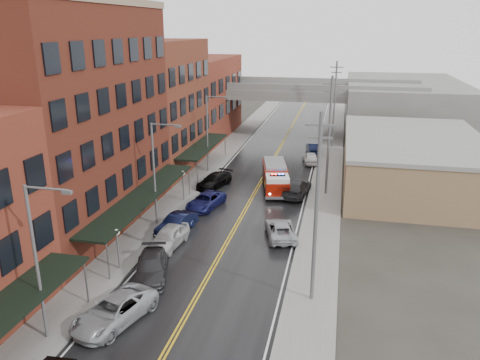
# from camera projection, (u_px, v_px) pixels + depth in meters

# --- Properties ---
(road) EXTENTS (11.00, 160.00, 0.02)m
(road) POSITION_uv_depth(u_px,v_px,m) (247.00, 206.00, 44.91)
(road) COLOR black
(road) RESTS_ON ground
(sidewalk_left) EXTENTS (3.00, 160.00, 0.15)m
(sidewalk_left) POSITION_uv_depth(u_px,v_px,m) (175.00, 200.00, 46.38)
(sidewalk_left) COLOR slate
(sidewalk_left) RESTS_ON ground
(sidewalk_right) EXTENTS (3.00, 160.00, 0.15)m
(sidewalk_right) POSITION_uv_depth(u_px,v_px,m) (324.00, 212.00, 43.40)
(sidewalk_right) COLOR slate
(sidewalk_right) RESTS_ON ground
(curb_left) EXTENTS (0.30, 160.00, 0.15)m
(curb_left) POSITION_uv_depth(u_px,v_px,m) (191.00, 201.00, 46.04)
(curb_left) COLOR gray
(curb_left) RESTS_ON ground
(curb_right) EXTENTS (0.30, 160.00, 0.15)m
(curb_right) POSITION_uv_depth(u_px,v_px,m) (306.00, 210.00, 43.74)
(curb_right) COLOR gray
(curb_right) RESTS_ON ground
(brick_building_b) EXTENTS (9.00, 20.00, 18.00)m
(brick_building_b) POSITION_uv_depth(u_px,v_px,m) (72.00, 122.00, 38.31)
(brick_building_b) COLOR #592317
(brick_building_b) RESTS_ON ground
(brick_building_c) EXTENTS (9.00, 15.00, 15.00)m
(brick_building_c) POSITION_uv_depth(u_px,v_px,m) (155.00, 106.00, 55.02)
(brick_building_c) COLOR maroon
(brick_building_c) RESTS_ON ground
(brick_building_far) EXTENTS (9.00, 20.00, 12.00)m
(brick_building_far) POSITION_uv_depth(u_px,v_px,m) (199.00, 98.00, 71.72)
(brick_building_far) COLOR maroon
(brick_building_far) RESTS_ON ground
(tan_building) EXTENTS (14.00, 22.00, 5.00)m
(tan_building) POSITION_uv_depth(u_px,v_px,m) (412.00, 163.00, 50.15)
(tan_building) COLOR #946F4F
(tan_building) RESTS_ON ground
(right_far_block) EXTENTS (18.00, 30.00, 8.00)m
(right_far_block) POSITION_uv_depth(u_px,v_px,m) (403.00, 106.00, 77.11)
(right_far_block) COLOR slate
(right_far_block) RESTS_ON ground
(awning_1) EXTENTS (2.60, 18.00, 3.09)m
(awning_1) POSITION_uv_depth(u_px,v_px,m) (143.00, 196.00, 39.01)
(awning_1) COLOR black
(awning_1) RESTS_ON ground
(awning_2) EXTENTS (2.60, 13.00, 3.09)m
(awning_2) POSITION_uv_depth(u_px,v_px,m) (203.00, 146.00, 55.24)
(awning_2) COLOR black
(awning_2) RESTS_ON ground
(globe_lamp_1) EXTENTS (0.44, 0.44, 3.12)m
(globe_lamp_1) POSITION_uv_depth(u_px,v_px,m) (117.00, 240.00, 32.50)
(globe_lamp_1) COLOR #59595B
(globe_lamp_1) RESTS_ON ground
(globe_lamp_2) EXTENTS (0.44, 0.44, 3.12)m
(globe_lamp_2) POSITION_uv_depth(u_px,v_px,m) (183.00, 179.00, 45.49)
(globe_lamp_2) COLOR #59595B
(globe_lamp_2) RESTS_ON ground
(street_lamp_0) EXTENTS (2.64, 0.22, 9.00)m
(street_lamp_0) POSITION_uv_depth(u_px,v_px,m) (39.00, 255.00, 24.21)
(street_lamp_0) COLOR #59595B
(street_lamp_0) RESTS_ON ground
(street_lamp_1) EXTENTS (2.64, 0.22, 9.00)m
(street_lamp_1) POSITION_uv_depth(u_px,v_px,m) (157.00, 168.00, 39.06)
(street_lamp_1) COLOR #59595B
(street_lamp_1) RESTS_ON ground
(street_lamp_2) EXTENTS (2.64, 0.22, 9.00)m
(street_lamp_2) POSITION_uv_depth(u_px,v_px,m) (209.00, 129.00, 53.90)
(street_lamp_2) COLOR #59595B
(street_lamp_2) RESTS_ON ground
(utility_pole_0) EXTENTS (1.80, 0.24, 12.00)m
(utility_pole_0) POSITION_uv_depth(u_px,v_px,m) (317.00, 207.00, 27.56)
(utility_pole_0) COLOR #59595B
(utility_pole_0) RESTS_ON ground
(utility_pole_1) EXTENTS (1.80, 0.24, 12.00)m
(utility_pole_1) POSITION_uv_depth(u_px,v_px,m) (329.00, 134.00, 46.11)
(utility_pole_1) COLOR #59595B
(utility_pole_1) RESTS_ON ground
(utility_pole_2) EXTENTS (1.80, 0.24, 12.00)m
(utility_pole_2) POSITION_uv_depth(u_px,v_px,m) (334.00, 103.00, 64.67)
(utility_pole_2) COLOR #59595B
(utility_pole_2) RESTS_ON ground
(overpass) EXTENTS (40.00, 10.00, 7.50)m
(overpass) POSITION_uv_depth(u_px,v_px,m) (288.00, 97.00, 72.73)
(overpass) COLOR slate
(overpass) RESTS_ON ground
(fire_truck) EXTENTS (4.24, 7.85, 2.74)m
(fire_truck) POSITION_uv_depth(u_px,v_px,m) (275.00, 177.00, 48.92)
(fire_truck) COLOR maroon
(fire_truck) RESTS_ON ground
(parked_car_left_2) EXTENTS (4.09, 6.05, 1.54)m
(parked_car_left_2) POSITION_uv_depth(u_px,v_px,m) (114.00, 311.00, 27.08)
(parked_car_left_2) COLOR #9C9FA3
(parked_car_left_2) RESTS_ON ground
(parked_car_left_3) EXTENTS (3.55, 5.55, 1.50)m
(parked_car_left_3) POSITION_uv_depth(u_px,v_px,m) (151.00, 267.00, 31.99)
(parked_car_left_3) COLOR #28282A
(parked_car_left_3) RESTS_ON ground
(parked_car_left_4) EXTENTS (2.38, 4.90, 1.61)m
(parked_car_left_4) POSITION_uv_depth(u_px,v_px,m) (169.00, 237.00, 36.51)
(parked_car_left_4) COLOR #B6B6B6
(parked_car_left_4) RESTS_ON ground
(parked_car_left_5) EXTENTS (2.68, 4.75, 1.48)m
(parked_car_left_5) POSITION_uv_depth(u_px,v_px,m) (177.00, 223.00, 39.16)
(parked_car_left_5) COLOR black
(parked_car_left_5) RESTS_ON ground
(parked_car_left_6) EXTENTS (3.28, 5.33, 1.38)m
(parked_car_left_6) POSITION_uv_depth(u_px,v_px,m) (206.00, 201.00, 44.35)
(parked_car_left_6) COLOR #151851
(parked_car_left_6) RESTS_ON ground
(parked_car_left_7) EXTENTS (3.49, 5.36, 1.45)m
(parked_car_left_7) POSITION_uv_depth(u_px,v_px,m) (214.00, 181.00, 50.08)
(parked_car_left_7) COLOR black
(parked_car_left_7) RESTS_ON ground
(parked_car_right_0) EXTENTS (3.46, 5.31, 1.36)m
(parked_car_right_0) POSITION_uv_depth(u_px,v_px,m) (280.00, 230.00, 38.13)
(parked_car_right_0) COLOR #A3A6AB
(parked_car_right_0) RESTS_ON ground
(parked_car_right_1) EXTENTS (3.02, 5.94, 1.65)m
(parked_car_right_1) POSITION_uv_depth(u_px,v_px,m) (296.00, 187.00, 47.69)
(parked_car_right_1) COLOR #27272A
(parked_car_right_1) RESTS_ON ground
(parked_car_right_2) EXTENTS (2.48, 4.52, 1.46)m
(parked_car_right_2) POSITION_uv_depth(u_px,v_px,m) (311.00, 158.00, 58.73)
(parked_car_right_2) COLOR white
(parked_car_right_2) RESTS_ON ground
(parked_car_right_3) EXTENTS (2.33, 4.64, 1.46)m
(parked_car_right_3) POSITION_uv_depth(u_px,v_px,m) (313.00, 148.00, 63.33)
(parked_car_right_3) COLOR black
(parked_car_right_3) RESTS_ON ground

